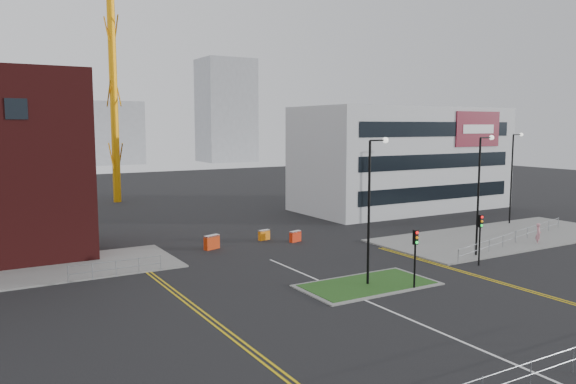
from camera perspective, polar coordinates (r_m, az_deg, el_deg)
name	(u,v)px	position (r m, az deg, el deg)	size (l,w,h in m)	color
ground	(439,332)	(28.81, 15.07, -13.56)	(200.00, 200.00, 0.00)	black
pavement_right	(502,236)	(53.77, 20.96, -4.23)	(24.00, 10.00, 0.12)	slate
island_kerb	(368,285)	(35.72, 8.09, -9.32)	(8.60, 4.60, 0.08)	slate
grass_island	(368,285)	(35.71, 8.09, -9.29)	(8.00, 4.00, 0.12)	#1D4517
office_block	(402,158)	(68.27, 11.46, 3.36)	(25.00, 12.20, 12.00)	silver
streetlamp_island	(372,199)	(34.76, 8.52, -0.72)	(1.46, 0.36, 9.18)	black
streetlamp_right_near	(481,186)	(44.54, 18.99, 0.62)	(1.46, 0.36, 9.18)	black
streetlamp_right_far	(513,171)	(60.39, 21.91, 2.02)	(1.46, 0.36, 9.18)	black
traffic_light_island	(415,248)	(34.90, 12.82, -5.52)	(0.28, 0.33, 3.65)	black
traffic_light_right	(480,230)	(41.96, 18.95, -3.66)	(0.28, 0.33, 3.65)	black
railing_front	(553,361)	(25.01, 25.32, -15.27)	(24.05, 0.05, 1.10)	gray
railing_left	(116,266)	(38.85, -17.07, -7.16)	(6.05, 0.05, 1.10)	gray
railing_right	(516,235)	(50.97, 22.13, -4.04)	(19.05, 5.05, 1.10)	gray
centre_line	(410,320)	(30.15, 12.30, -12.54)	(0.15, 30.00, 0.01)	silver
yellow_left_a	(188,305)	(32.19, -10.10, -11.23)	(0.12, 24.00, 0.01)	gold
yellow_left_b	(193,304)	(32.29, -9.60, -11.17)	(0.12, 24.00, 0.01)	gold
yellow_right_a	(477,276)	(39.39, 18.61, -8.14)	(0.12, 20.00, 0.01)	gold
yellow_right_b	(480,276)	(39.61, 18.90, -8.07)	(0.12, 20.00, 0.01)	gold
skyline_b	(92,133)	(151.70, -19.28, 5.67)	(24.00, 12.00, 16.00)	gray
skyline_c	(226,111)	(157.64, -6.30, 8.21)	(14.00, 12.00, 28.00)	gray
skyline_d	(11,141)	(159.26, -26.34, 4.66)	(30.00, 12.00, 12.00)	gray
pedestrian	(538,234)	(51.44, 24.09, -3.90)	(0.66, 0.43, 1.80)	pink
barrier_left	(212,242)	(45.68, -7.76, -5.01)	(1.43, 0.90, 1.14)	red
barrier_mid	(264,234)	(48.92, -2.45, -4.33)	(1.11, 0.56, 0.89)	orange
barrier_right	(295,236)	(48.13, 0.75, -4.48)	(1.18, 0.67, 0.94)	red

